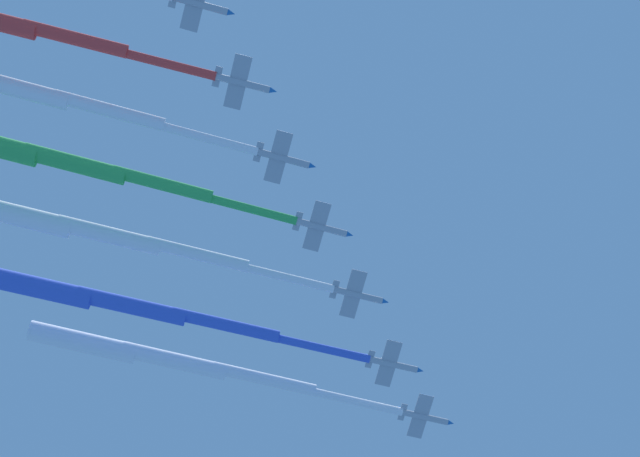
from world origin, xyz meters
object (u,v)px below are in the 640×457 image
object	(u,v)px
jet_port_mid	(72,164)
jet_starboard_mid	(8,87)
jet_port_inner	(127,306)
jet_lead	(170,360)
jet_starboard_inner	(106,235)

from	to	relation	value
jet_port_mid	jet_starboard_mid	world-z (taller)	jet_port_mid
jet_port_inner	jet_port_mid	xyz separation A→B (m)	(-19.62, 15.87, 1.81)
jet_port_mid	jet_port_inner	bearing A→B (deg)	-38.98
jet_port_mid	jet_starboard_mid	bearing A→B (deg)	124.58
jet_lead	jet_port_mid	distance (m)	38.41
jet_port_inner	jet_starboard_inner	size ratio (longest dim) A/B	1.06
jet_port_mid	jet_starboard_inner	bearing A→B (deg)	-41.72
jet_port_inner	jet_port_mid	size ratio (longest dim) A/B	1.10
jet_lead	jet_starboard_mid	size ratio (longest dim) A/B	1.04
jet_lead	jet_port_inner	distance (m)	13.64
jet_port_inner	jet_starboard_mid	distance (m)	40.27
jet_lead	jet_port_mid	size ratio (longest dim) A/B	1.10
jet_port_inner	jet_port_mid	world-z (taller)	jet_port_mid
jet_starboard_mid	jet_port_inner	bearing A→B (deg)	-45.20
jet_lead	jet_starboard_inner	world-z (taller)	jet_lead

